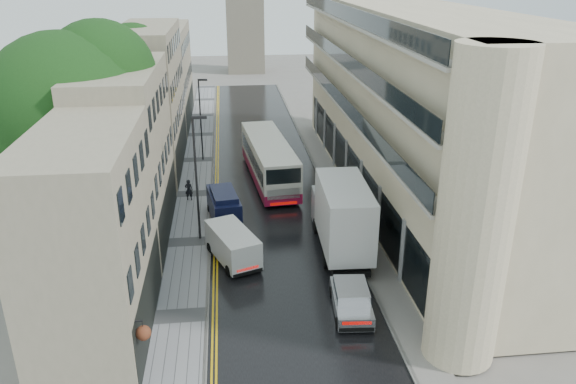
{
  "coord_description": "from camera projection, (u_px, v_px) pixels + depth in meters",
  "views": [
    {
      "loc": [
        -3.12,
        -13.74,
        16.78
      ],
      "look_at": [
        0.45,
        18.0,
        3.79
      ],
      "focal_mm": 35.0,
      "sensor_mm": 36.0,
      "label": 1
    }
  ],
  "objects": [
    {
      "name": "right_sidewalk",
      "position": [
        336.0,
        188.0,
        45.15
      ],
      "size": [
        1.8,
        85.0,
        0.12
      ],
      "primitive_type": "cube",
      "color": "slate",
      "rests_on": "ground"
    },
    {
      "name": "silver_hatchback",
      "position": [
        338.0,
        315.0,
        27.55
      ],
      "size": [
        2.12,
        4.24,
        1.54
      ],
      "primitive_type": null,
      "rotation": [
        0.0,
        0.0,
        -0.08
      ],
      "color": "silver",
      "rests_on": "road"
    },
    {
      "name": "tree_near",
      "position": [
        71.0,
        140.0,
        33.8
      ],
      "size": [
        10.56,
        10.56,
        13.89
      ],
      "primitive_type": null,
      "color": "black",
      "rests_on": "ground"
    },
    {
      "name": "left_sidewalk",
      "position": [
        195.0,
        194.0,
        43.98
      ],
      "size": [
        2.7,
        85.0,
        0.12
      ],
      "primitive_type": "cube",
      "color": "gray",
      "rests_on": "ground"
    },
    {
      "name": "old_shop_row",
      "position": [
        145.0,
        114.0,
        43.68
      ],
      "size": [
        4.5,
        56.0,
        12.0
      ],
      "primitive_type": null,
      "color": "gray",
      "rests_on": "ground"
    },
    {
      "name": "white_lorry",
      "position": [
        326.0,
        232.0,
        32.54
      ],
      "size": [
        3.01,
        9.1,
        4.73
      ],
      "primitive_type": null,
      "rotation": [
        0.0,
        0.0,
        -0.03
      ],
      "color": "silver",
      "rests_on": "road"
    },
    {
      "name": "cream_bus",
      "position": [
        260.0,
        176.0,
        42.94
      ],
      "size": [
        3.99,
        12.75,
        3.42
      ],
      "primitive_type": null,
      "rotation": [
        0.0,
        0.0,
        0.09
      ],
      "color": "beige",
      "rests_on": "road"
    },
    {
      "name": "lamp_post_far",
      "position": [
        201.0,
        120.0,
        50.24
      ],
      "size": [
        0.85,
        0.3,
        7.37
      ],
      "primitive_type": null,
      "rotation": [
        0.0,
        0.0,
        -0.14
      ],
      "color": "black",
      "rests_on": "left_sidewalk"
    },
    {
      "name": "tree_far",
      "position": [
        115.0,
        103.0,
        46.07
      ],
      "size": [
        9.24,
        9.24,
        12.46
      ],
      "primitive_type": null,
      "color": "black",
      "rests_on": "ground"
    },
    {
      "name": "white_van",
      "position": [
        229.0,
        260.0,
        32.14
      ],
      "size": [
        3.43,
        4.95,
        2.06
      ],
      "primitive_type": null,
      "rotation": [
        0.0,
        0.0,
        0.36
      ],
      "color": "silver",
      "rests_on": "road"
    },
    {
      "name": "modern_block",
      "position": [
        408.0,
        106.0,
        41.66
      ],
      "size": [
        8.0,
        40.0,
        14.0
      ],
      "primitive_type": null,
      "color": "beige",
      "rests_on": "ground"
    },
    {
      "name": "road",
      "position": [
        269.0,
        192.0,
        44.61
      ],
      "size": [
        9.0,
        85.0,
        0.02
      ],
      "primitive_type": "cube",
      "color": "black",
      "rests_on": "ground"
    },
    {
      "name": "navy_van",
      "position": [
        215.0,
        215.0,
        37.58
      ],
      "size": [
        2.5,
        4.82,
        2.35
      ],
      "primitive_type": null,
      "rotation": [
        0.0,
        0.0,
        0.15
      ],
      "color": "black",
      "rests_on": "road"
    },
    {
      "name": "lamp_post_near",
      "position": [
        196.0,
        180.0,
        35.25
      ],
      "size": [
        0.92,
        0.2,
        8.16
      ],
      "primitive_type": null,
      "rotation": [
        0.0,
        0.0,
        -0.0
      ],
      "color": "black",
      "rests_on": "left_sidewalk"
    },
    {
      "name": "pedestrian",
      "position": [
        189.0,
        190.0,
        42.45
      ],
      "size": [
        0.65,
        0.47,
        1.64
      ],
      "primitive_type": "imported",
      "rotation": [
        0.0,
        0.0,
        3.0
      ],
      "color": "black",
      "rests_on": "left_sidewalk"
    }
  ]
}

